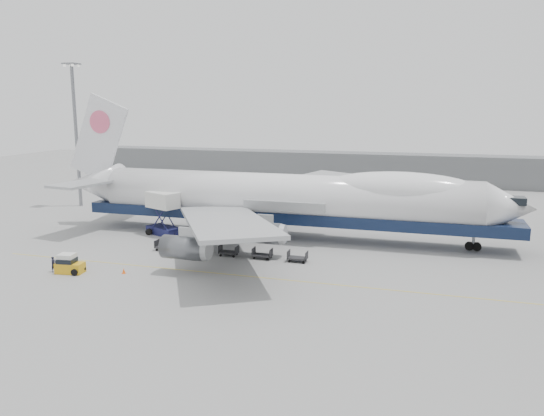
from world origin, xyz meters
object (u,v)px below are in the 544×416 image
(baggage_tug, at_px, (69,264))
(ground_worker, at_px, (53,264))
(catering_truck, at_px, (163,211))
(airliner, at_px, (288,198))

(baggage_tug, bearing_deg, ground_worker, 177.92)
(catering_truck, height_order, baggage_tug, catering_truck)
(airliner, distance_m, ground_worker, 31.12)
(airliner, xyz_separation_m, baggage_tug, (-18.88, -22.51, -4.67))
(baggage_tug, relative_size, ground_worker, 1.81)
(airliner, relative_size, catering_truck, 10.94)
(baggage_tug, bearing_deg, airliner, 42.35)
(ground_worker, bearing_deg, baggage_tug, -82.08)
(catering_truck, bearing_deg, ground_worker, -76.50)
(airliner, bearing_deg, baggage_tug, -129.99)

